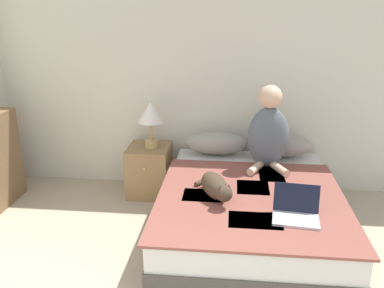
# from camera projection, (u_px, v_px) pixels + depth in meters

# --- Properties ---
(wall_back) EXTENTS (5.70, 0.05, 2.55)m
(wall_back) POSITION_uv_depth(u_px,v_px,m) (222.00, 70.00, 4.14)
(wall_back) COLOR beige
(wall_back) RESTS_ON ground_plane
(bed) EXTENTS (1.50, 1.92, 0.45)m
(bed) POSITION_uv_depth(u_px,v_px,m) (249.00, 211.00, 3.49)
(bed) COLOR #4C4742
(bed) RESTS_ON ground_plane
(pillow_near) EXTENTS (0.63, 0.29, 0.23)m
(pillow_near) POSITION_uv_depth(u_px,v_px,m) (216.00, 143.00, 4.15)
(pillow_near) COLOR gray
(pillow_near) RESTS_ON bed
(pillow_far) EXTENTS (0.63, 0.29, 0.23)m
(pillow_far) POSITION_uv_depth(u_px,v_px,m) (281.00, 145.00, 4.09)
(pillow_far) COLOR gray
(pillow_far) RESTS_ON bed
(person_sitting) EXTENTS (0.39, 0.37, 0.78)m
(person_sitting) POSITION_uv_depth(u_px,v_px,m) (268.00, 132.00, 3.75)
(person_sitting) COLOR slate
(person_sitting) RESTS_ON bed
(cat_tabby) EXTENTS (0.34, 0.60, 0.19)m
(cat_tabby) POSITION_uv_depth(u_px,v_px,m) (216.00, 186.00, 3.21)
(cat_tabby) COLOR #473828
(cat_tabby) RESTS_ON bed
(laptop_open) EXTENTS (0.35, 0.29, 0.23)m
(laptop_open) POSITION_uv_depth(u_px,v_px,m) (296.00, 212.00, 2.91)
(laptop_open) COLOR #B7B7BC
(laptop_open) RESTS_ON bed
(nightstand) EXTENTS (0.42, 0.47, 0.52)m
(nightstand) POSITION_uv_depth(u_px,v_px,m) (149.00, 170.00, 4.27)
(nightstand) COLOR #937047
(nightstand) RESTS_ON ground_plane
(table_lamp) EXTENTS (0.26, 0.26, 0.48)m
(table_lamp) POSITION_uv_depth(u_px,v_px,m) (151.00, 115.00, 4.06)
(table_lamp) COLOR tan
(table_lamp) RESTS_ON nightstand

